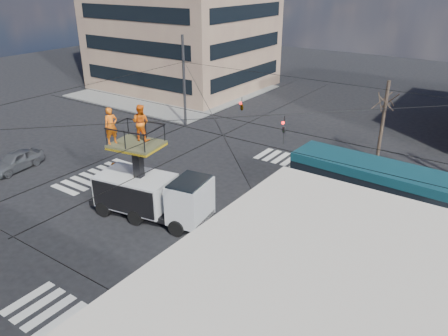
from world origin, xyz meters
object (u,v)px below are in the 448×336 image
utility_truck (152,183)px  flagger (365,217)px  city_bus (398,196)px  traffic_cone (132,191)px  worker_ground (114,178)px  parked_car_a (16,160)px

utility_truck → flagger: utility_truck is taller
city_bus → traffic_cone: city_bus is taller
flagger → worker_ground: bearing=-83.3°
city_bus → flagger: city_bus is taller
traffic_cone → worker_ground: 1.44m
city_bus → worker_ground: (-15.50, -6.14, -0.70)m
traffic_cone → city_bus: bearing=22.8°
city_bus → worker_ground: city_bus is taller
worker_ground → city_bus: bearing=-48.3°
utility_truck → city_bus: 13.40m
city_bus → parked_car_a: (-23.92, -7.64, -1.05)m
traffic_cone → flagger: size_ratio=0.44×
utility_truck → flagger: bearing=17.4°
worker_ground → flagger: 15.05m
traffic_cone → worker_ground: size_ratio=0.37×
worker_ground → parked_car_a: (-8.42, -1.50, -0.35)m
worker_ground → flagger: bearing=-52.6°
traffic_cone → worker_ground: worker_ground is taller
city_bus → parked_car_a: city_bus is taller
traffic_cone → utility_truck: bearing=-19.5°
traffic_cone → worker_ground: (-1.27, -0.16, 0.65)m
traffic_cone → worker_ground: bearing=-172.7°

